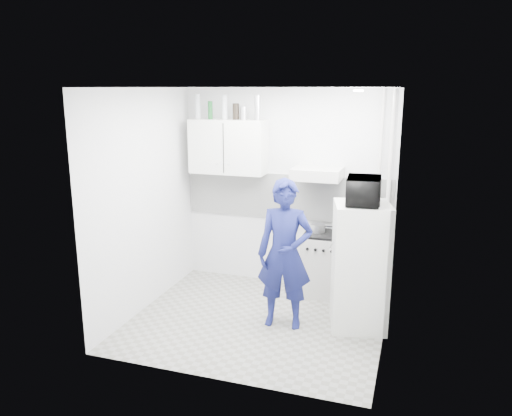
% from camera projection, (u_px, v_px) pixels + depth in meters
% --- Properties ---
extents(floor, '(2.80, 2.80, 0.00)m').
position_uv_depth(floor, '(257.00, 320.00, 5.72)').
color(floor, gray).
rests_on(floor, ground).
extents(ceiling, '(2.80, 2.80, 0.00)m').
position_uv_depth(ceiling, '(258.00, 88.00, 5.11)').
color(ceiling, white).
rests_on(ceiling, wall_back).
extents(wall_back, '(2.80, 0.00, 2.80)m').
position_uv_depth(wall_back, '(287.00, 189.00, 6.57)').
color(wall_back, silver).
rests_on(wall_back, floor).
extents(wall_left, '(0.00, 2.60, 2.60)m').
position_uv_depth(wall_left, '(144.00, 202.00, 5.84)').
color(wall_left, silver).
rests_on(wall_left, floor).
extents(wall_right, '(0.00, 2.60, 2.60)m').
position_uv_depth(wall_right, '(390.00, 221.00, 4.99)').
color(wall_right, silver).
rests_on(wall_right, floor).
extents(person, '(0.65, 0.46, 1.66)m').
position_uv_depth(person, '(285.00, 254.00, 5.44)').
color(person, '#131950').
rests_on(person, floor).
extents(stove, '(0.49, 0.49, 0.79)m').
position_uv_depth(stove, '(323.00, 265.00, 6.38)').
color(stove, '#B9B6AF').
rests_on(stove, floor).
extents(fridge, '(0.70, 0.70, 1.40)m').
position_uv_depth(fridge, '(360.00, 266.00, 5.44)').
color(fridge, silver).
rests_on(fridge, floor).
extents(stove_top, '(0.47, 0.47, 0.03)m').
position_uv_depth(stove_top, '(324.00, 234.00, 6.29)').
color(stove_top, black).
rests_on(stove_top, stove).
extents(saucepan, '(0.18, 0.18, 0.10)m').
position_uv_depth(saucepan, '(318.00, 228.00, 6.33)').
color(saucepan, silver).
rests_on(saucepan, stove_top).
extents(microwave, '(0.54, 0.39, 0.28)m').
position_uv_depth(microwave, '(364.00, 191.00, 5.24)').
color(microwave, black).
rests_on(microwave, fridge).
extents(bottle_a, '(0.07, 0.07, 0.32)m').
position_uv_depth(bottle_a, '(198.00, 107.00, 6.52)').
color(bottle_a, '#B2B7BC').
rests_on(bottle_a, upper_cabinet).
extents(bottle_b, '(0.06, 0.06, 0.23)m').
position_uv_depth(bottle_b, '(210.00, 110.00, 6.48)').
color(bottle_b, '#144C1E').
rests_on(bottle_b, upper_cabinet).
extents(bottle_d, '(0.07, 0.07, 0.31)m').
position_uv_depth(bottle_d, '(225.00, 107.00, 6.41)').
color(bottle_d, '#B2B7BC').
rests_on(bottle_d, upper_cabinet).
extents(canister_a, '(0.08, 0.08, 0.21)m').
position_uv_depth(canister_a, '(236.00, 112.00, 6.37)').
color(canister_a, black).
rests_on(canister_a, upper_cabinet).
extents(canister_b, '(0.09, 0.09, 0.17)m').
position_uv_depth(canister_b, '(243.00, 113.00, 6.34)').
color(canister_b, silver).
rests_on(canister_b, upper_cabinet).
extents(bottle_e, '(0.08, 0.08, 0.31)m').
position_uv_depth(bottle_e, '(257.00, 108.00, 6.27)').
color(bottle_e, silver).
rests_on(bottle_e, upper_cabinet).
extents(upper_cabinet, '(1.00, 0.35, 0.70)m').
position_uv_depth(upper_cabinet, '(228.00, 147.00, 6.51)').
color(upper_cabinet, silver).
rests_on(upper_cabinet, wall_back).
extents(range_hood, '(0.60, 0.50, 0.14)m').
position_uv_depth(range_hood, '(317.00, 174.00, 6.14)').
color(range_hood, '#B9B6AF').
rests_on(range_hood, wall_back).
extents(backsplash, '(2.74, 0.03, 0.60)m').
position_uv_depth(backsplash, '(286.00, 197.00, 6.58)').
color(backsplash, white).
rests_on(backsplash, wall_back).
extents(pipe_a, '(0.05, 0.05, 2.60)m').
position_uv_depth(pipe_a, '(388.00, 197.00, 6.10)').
color(pipe_a, '#B9B6AF').
rests_on(pipe_a, floor).
extents(pipe_b, '(0.04, 0.04, 2.60)m').
position_uv_depth(pipe_b, '(378.00, 196.00, 6.14)').
color(pipe_b, '#B9B6AF').
rests_on(pipe_b, floor).
extents(ceiling_spot_fixture, '(0.10, 0.10, 0.02)m').
position_uv_depth(ceiling_spot_fixture, '(358.00, 91.00, 5.00)').
color(ceiling_spot_fixture, white).
rests_on(ceiling_spot_fixture, ceiling).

